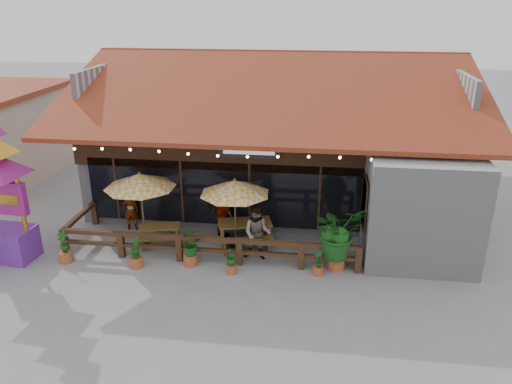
# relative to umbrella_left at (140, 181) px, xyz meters

# --- Properties ---
(ground) EXTENTS (100.00, 100.00, 0.00)m
(ground) POSITION_rel_umbrella_left_xyz_m (4.10, -0.67, -2.31)
(ground) COLOR gray
(ground) RESTS_ON ground
(restaurant_building) EXTENTS (15.50, 14.73, 6.09)m
(restaurant_building) POSITION_rel_umbrella_left_xyz_m (4.36, 5.94, -0.10)
(restaurant_building) COLOR #ACACB1
(restaurant_building) RESTS_ON ground
(patio_railing) EXTENTS (10.00, 2.60, 0.92)m
(patio_railing) POSITION_rel_umbrella_left_xyz_m (1.85, -0.94, -1.69)
(patio_railing) COLOR #452B18
(patio_railing) RESTS_ON ground
(umbrella_left) EXTENTS (3.27, 3.27, 2.65)m
(umbrella_left) POSITION_rel_umbrella_left_xyz_m (0.00, 0.00, 0.00)
(umbrella_left) COLOR brown
(umbrella_left) RESTS_ON ground
(umbrella_right) EXTENTS (3.03, 3.03, 2.56)m
(umbrella_right) POSITION_rel_umbrella_left_xyz_m (3.28, -0.00, -0.08)
(umbrella_right) COLOR brown
(umbrella_right) RESTS_ON ground
(picnic_table_left) EXTENTS (1.65, 1.51, 0.68)m
(picnic_table_left) POSITION_rel_umbrella_left_xyz_m (0.57, -0.04, -1.85)
(picnic_table_left) COLOR brown
(picnic_table_left) RESTS_ON ground
(picnic_table_right) EXTENTS (2.17, 1.99, 0.88)m
(picnic_table_right) POSITION_rel_umbrella_left_xyz_m (3.57, 0.24, -1.71)
(picnic_table_right) COLOR brown
(picnic_table_right) RESTS_ON ground
(tropical_plant) EXTENTS (2.06, 1.99, 2.18)m
(tropical_plant) POSITION_rel_umbrella_left_xyz_m (6.72, -1.03, -1.06)
(tropical_plant) COLOR #9B4D2A
(tropical_plant) RESTS_ON ground
(diner_a) EXTENTS (0.61, 0.46, 1.51)m
(diner_a) POSITION_rel_umbrella_left_xyz_m (-0.83, 0.95, -1.55)
(diner_a) COLOR #382111
(diner_a) RESTS_ON ground
(diner_b) EXTENTS (0.97, 0.78, 1.88)m
(diner_b) POSITION_rel_umbrella_left_xyz_m (4.13, -0.70, -1.37)
(diner_b) COLOR #382111
(diner_b) RESTS_ON ground
(diner_c) EXTENTS (1.06, 0.88, 1.70)m
(diner_c) POSITION_rel_umbrella_left_xyz_m (2.67, 0.79, -1.46)
(diner_c) COLOR #382111
(diner_c) RESTS_ON ground
(planter_a) EXTENTS (0.45, 0.45, 1.10)m
(planter_a) POSITION_rel_umbrella_left_xyz_m (-2.11, -1.74, -1.85)
(planter_a) COLOR #9B4D2A
(planter_a) RESTS_ON ground
(planter_b) EXTENTS (0.42, 0.42, 1.03)m
(planter_b) POSITION_rel_umbrella_left_xyz_m (0.32, -1.74, -1.84)
(planter_b) COLOR #9B4D2A
(planter_b) RESTS_ON ground
(planter_c) EXTENTS (0.87, 0.83, 1.11)m
(planter_c) POSITION_rel_umbrella_left_xyz_m (2.02, -1.39, -1.69)
(planter_c) COLOR #9B4D2A
(planter_c) RESTS_ON ground
(planter_d) EXTENTS (0.47, 0.47, 0.89)m
(planter_d) POSITION_rel_umbrella_left_xyz_m (3.44, -1.73, -1.88)
(planter_d) COLOR #9B4D2A
(planter_d) RESTS_ON ground
(planter_e) EXTENTS (0.34, 0.36, 0.84)m
(planter_e) POSITION_rel_umbrella_left_xyz_m (6.16, -1.50, -1.96)
(planter_e) COLOR #9B4D2A
(planter_e) RESTS_ON ground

